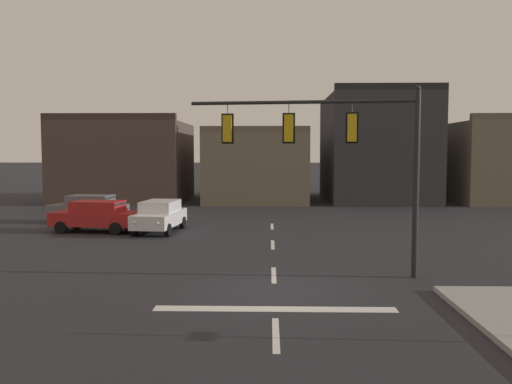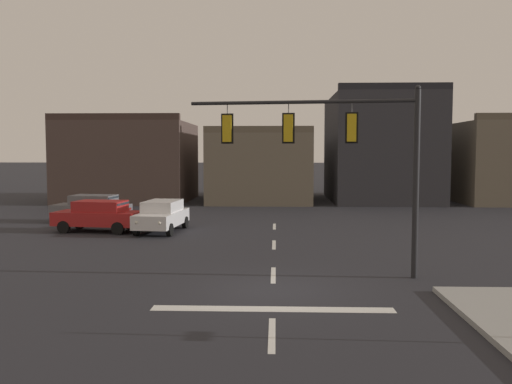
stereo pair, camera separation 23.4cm
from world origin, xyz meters
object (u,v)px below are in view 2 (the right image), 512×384
(car_lot_middle, at_px, (92,208))
(car_lot_nearside, at_px, (99,215))
(car_lot_farside, at_px, (162,215))
(signal_mast_near_side, at_px, (338,144))

(car_lot_middle, bearing_deg, car_lot_nearside, -66.50)
(car_lot_nearside, distance_m, car_lot_farside, 3.29)
(signal_mast_near_side, bearing_deg, car_lot_nearside, 139.36)
(signal_mast_near_side, xyz_separation_m, car_lot_middle, (-12.87, 13.39, -3.53))
(car_lot_farside, bearing_deg, car_lot_middle, 143.55)
(signal_mast_near_side, relative_size, car_lot_nearside, 1.64)
(car_lot_nearside, relative_size, car_lot_farside, 1.01)
(signal_mast_near_side, height_order, car_lot_nearside, signal_mast_near_side)
(car_lot_middle, bearing_deg, signal_mast_near_side, -46.14)
(car_lot_middle, distance_m, car_lot_farside, 6.12)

